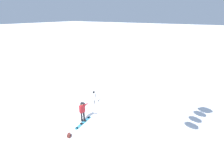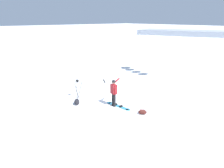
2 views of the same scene
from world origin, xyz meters
name	(u,v)px [view 1 (image 1 of 2)]	position (x,y,z in m)	size (l,w,h in m)	color
ground_plane	(81,120)	(0.00, 0.00, 0.00)	(300.00, 300.00, 0.00)	white
snowboarder	(82,110)	(0.19, 0.04, 1.02)	(0.72, 0.46, 1.70)	black
snowboard	(83,123)	(0.37, -0.16, 0.02)	(0.40, 1.87, 0.10)	teal
gear_bag_large	(83,104)	(-1.38, 1.74, 0.18)	(0.55, 0.60, 0.34)	black
camera_tripod	(94,95)	(-0.73, 2.62, 0.93)	(0.58, 0.44, 1.29)	#262628
gear_bag_small	(69,135)	(0.63, -1.89, 0.13)	(0.54, 0.55, 0.25)	#4C1E19
ski_poles	(97,105)	(0.53, 1.38, 0.86)	(0.32, 0.41, 1.31)	gray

